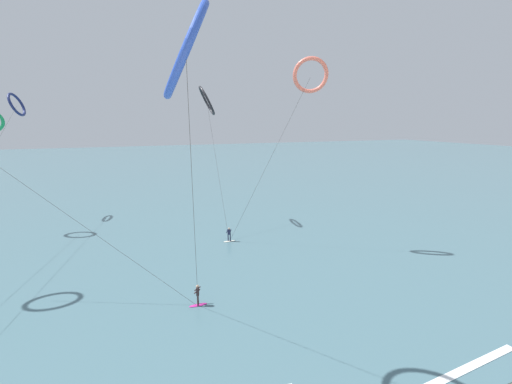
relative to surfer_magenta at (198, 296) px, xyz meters
name	(u,v)px	position (x,y,z in m)	size (l,w,h in m)	color
sea_water	(152,168)	(5.09, 85.66, -0.78)	(400.00, 200.00, 0.08)	#476B75
surfer_magenta	(198,296)	(0.00, 0.00, 0.00)	(1.40, 0.65, 1.70)	#CC288E
surfer_ivory	(229,235)	(6.64, 12.95, 0.00)	(1.40, 0.72, 1.70)	silver
kite_coral	(310,75)	(13.81, 7.54, 17.74)	(9.13, 6.79, 20.37)	#EA7260
kite_cobalt	(186,51)	(-1.75, -7.87, 16.27)	(3.19, 10.31, 19.27)	#2647B7
kite_charcoal	(207,101)	(6.77, 22.30, 15.87)	(2.87, 11.64, 18.65)	black
kite_navy	(16,105)	(-17.40, 34.44, 15.44)	(2.55, 49.01, 17.99)	navy
wave_crest_mid	(470,367)	(13.05, -12.68, -0.76)	(8.20, 0.50, 0.12)	white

